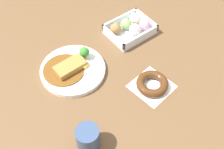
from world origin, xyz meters
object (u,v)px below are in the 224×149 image
(curry_plate, at_px, (72,69))
(coffee_mug, at_px, (88,138))
(donut_box, at_px, (131,28))
(chocolate_ring_donut, at_px, (152,84))

(curry_plate, relative_size, coffee_mug, 2.90)
(curry_plate, distance_m, coffee_mug, 0.31)
(curry_plate, bearing_deg, donut_box, -173.55)
(curry_plate, xyz_separation_m, donut_box, (-0.31, -0.04, 0.01))
(donut_box, distance_m, coffee_mug, 0.54)
(coffee_mug, bearing_deg, chocolate_ring_donut, -171.44)
(curry_plate, relative_size, donut_box, 1.31)
(donut_box, bearing_deg, chocolate_ring_donut, 65.84)
(coffee_mug, bearing_deg, donut_box, -143.71)
(donut_box, distance_m, chocolate_ring_donut, 0.30)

